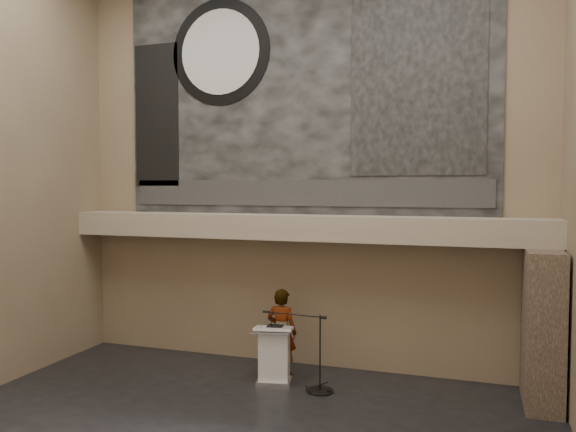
% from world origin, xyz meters
% --- Properties ---
extents(wall_back, '(10.00, 0.02, 8.50)m').
position_xyz_m(wall_back, '(0.00, 4.00, 4.25)').
color(wall_back, '#7D664F').
rests_on(wall_back, floor).
extents(soffit, '(10.00, 0.80, 0.50)m').
position_xyz_m(soffit, '(0.00, 3.60, 2.95)').
color(soffit, '#A0907C').
rests_on(soffit, wall_back).
extents(sprinkler_left, '(0.04, 0.04, 0.06)m').
position_xyz_m(sprinkler_left, '(-1.60, 3.55, 2.67)').
color(sprinkler_left, '#B2893D').
rests_on(sprinkler_left, soffit).
extents(sprinkler_right, '(0.04, 0.04, 0.06)m').
position_xyz_m(sprinkler_right, '(1.90, 3.55, 2.67)').
color(sprinkler_right, '#B2893D').
rests_on(sprinkler_right, soffit).
extents(banner, '(8.00, 0.05, 5.00)m').
position_xyz_m(banner, '(0.00, 3.97, 5.70)').
color(banner, black).
rests_on(banner, wall_back).
extents(banner_text_strip, '(7.76, 0.02, 0.55)m').
position_xyz_m(banner_text_strip, '(0.00, 3.93, 3.65)').
color(banner_text_strip, '#2A2A2A').
rests_on(banner_text_strip, banner).
extents(banner_clock_rim, '(2.30, 0.02, 2.30)m').
position_xyz_m(banner_clock_rim, '(-1.80, 3.93, 6.70)').
color(banner_clock_rim, black).
rests_on(banner_clock_rim, banner).
extents(banner_clock_face, '(1.84, 0.02, 1.84)m').
position_xyz_m(banner_clock_face, '(-1.80, 3.91, 6.70)').
color(banner_clock_face, silver).
rests_on(banner_clock_face, banner).
extents(banner_building_print, '(2.60, 0.02, 3.60)m').
position_xyz_m(banner_building_print, '(2.40, 3.93, 5.80)').
color(banner_building_print, black).
rests_on(banner_building_print, banner).
extents(banner_brick_print, '(1.10, 0.02, 3.20)m').
position_xyz_m(banner_brick_print, '(-3.40, 3.93, 5.40)').
color(banner_brick_print, black).
rests_on(banner_brick_print, banner).
extents(stone_pier, '(0.60, 1.40, 2.70)m').
position_xyz_m(stone_pier, '(4.65, 3.15, 1.35)').
color(stone_pier, '#45362A').
rests_on(stone_pier, floor).
extents(lectern, '(0.81, 0.64, 1.14)m').
position_xyz_m(lectern, '(-0.10, 2.67, 0.55)').
color(lectern, silver).
rests_on(lectern, floor).
extents(binder, '(0.31, 0.26, 0.04)m').
position_xyz_m(binder, '(-0.07, 2.64, 1.12)').
color(binder, black).
rests_on(binder, lectern).
extents(papers, '(0.30, 0.35, 0.00)m').
position_xyz_m(papers, '(-0.16, 2.68, 1.10)').
color(papers, white).
rests_on(papers, lectern).
extents(speaker_person, '(0.68, 0.48, 1.75)m').
position_xyz_m(speaker_person, '(-0.12, 3.16, 0.87)').
color(speaker_person, white).
rests_on(speaker_person, floor).
extents(mic_stand, '(1.42, 0.52, 1.43)m').
position_xyz_m(mic_stand, '(0.81, 2.54, 0.21)').
color(mic_stand, black).
rests_on(mic_stand, floor).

